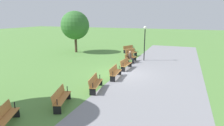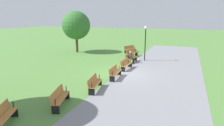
{
  "view_description": "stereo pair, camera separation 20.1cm",
  "coord_description": "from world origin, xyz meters",
  "px_view_note": "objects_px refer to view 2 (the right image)",
  "views": [
    {
      "loc": [
        14.3,
        4.62,
        4.52
      ],
      "look_at": [
        0.0,
        -0.88,
        0.8
      ],
      "focal_mm": 30.83,
      "sensor_mm": 36.0,
      "label": 1
    },
    {
      "loc": [
        14.22,
        4.81,
        4.52
      ],
      "look_at": [
        0.0,
        -0.88,
        0.8
      ],
      "focal_mm": 30.83,
      "sensor_mm": 36.0,
      "label": 2
    }
  ],
  "objects_px": {
    "bench_3": "(126,64)",
    "bench_5": "(94,83)",
    "bench_2": "(131,58)",
    "person_seated": "(131,57)",
    "tree_1": "(76,25)",
    "lamp_post": "(145,36)",
    "bench_0": "(130,49)",
    "bench_1": "(132,53)",
    "bench_4": "(115,72)",
    "bench_6": "(60,97)",
    "bench_7": "(2,117)"
  },
  "relations": [
    {
      "from": "bench_2",
      "to": "bench_3",
      "type": "height_order",
      "value": "same"
    },
    {
      "from": "lamp_post",
      "to": "tree_1",
      "type": "bearing_deg",
      "value": -100.34
    },
    {
      "from": "bench_3",
      "to": "tree_1",
      "type": "xyz_separation_m",
      "value": [
        -5.68,
        -8.47,
        2.94
      ]
    },
    {
      "from": "lamp_post",
      "to": "bench_5",
      "type": "bearing_deg",
      "value": -6.78
    },
    {
      "from": "bench_1",
      "to": "tree_1",
      "type": "relative_size",
      "value": 0.36
    },
    {
      "from": "bench_0",
      "to": "bench_7",
      "type": "height_order",
      "value": "same"
    },
    {
      "from": "bench_1",
      "to": "bench_2",
      "type": "distance_m",
      "value": 2.71
    },
    {
      "from": "bench_6",
      "to": "lamp_post",
      "type": "height_order",
      "value": "lamp_post"
    },
    {
      "from": "bench_0",
      "to": "tree_1",
      "type": "bearing_deg",
      "value": -46.43
    },
    {
      "from": "bench_7",
      "to": "bench_4",
      "type": "bearing_deg",
      "value": 140.76
    },
    {
      "from": "bench_1",
      "to": "bench_5",
      "type": "xyz_separation_m",
      "value": [
        10.74,
        0.67,
        0.0
      ]
    },
    {
      "from": "bench_0",
      "to": "bench_1",
      "type": "xyz_separation_m",
      "value": [
        2.53,
        0.99,
        0.0
      ]
    },
    {
      "from": "lamp_post",
      "to": "bench_6",
      "type": "bearing_deg",
      "value": -8.44
    },
    {
      "from": "tree_1",
      "to": "lamp_post",
      "type": "bearing_deg",
      "value": 79.66
    },
    {
      "from": "bench_0",
      "to": "bench_7",
      "type": "distance_m",
      "value": 18.42
    },
    {
      "from": "bench_6",
      "to": "bench_4",
      "type": "bearing_deg",
      "value": 151.47
    },
    {
      "from": "bench_6",
      "to": "bench_7",
      "type": "xyz_separation_m",
      "value": [
        2.53,
        -0.99,
        0.0
      ]
    },
    {
      "from": "bench_4",
      "to": "bench_0",
      "type": "bearing_deg",
      "value": -172.92
    },
    {
      "from": "bench_3",
      "to": "bench_6",
      "type": "height_order",
      "value": "same"
    },
    {
      "from": "bench_1",
      "to": "bench_7",
      "type": "distance_m",
      "value": 15.93
    },
    {
      "from": "bench_3",
      "to": "tree_1",
      "type": "relative_size",
      "value": 0.35
    },
    {
      "from": "bench_7",
      "to": "tree_1",
      "type": "height_order",
      "value": "tree_1"
    },
    {
      "from": "bench_1",
      "to": "person_seated",
      "type": "relative_size",
      "value": 1.57
    },
    {
      "from": "bench_1",
      "to": "bench_7",
      "type": "relative_size",
      "value": 1.02
    },
    {
      "from": "bench_0",
      "to": "tree_1",
      "type": "height_order",
      "value": "tree_1"
    },
    {
      "from": "bench_5",
      "to": "tree_1",
      "type": "distance_m",
      "value": 14.06
    },
    {
      "from": "bench_2",
      "to": "lamp_post",
      "type": "height_order",
      "value": "lamp_post"
    },
    {
      "from": "bench_4",
      "to": "lamp_post",
      "type": "relative_size",
      "value": 0.52
    },
    {
      "from": "bench_7",
      "to": "bench_6",
      "type": "bearing_deg",
      "value": 133.65
    },
    {
      "from": "bench_0",
      "to": "bench_5",
      "type": "bearing_deg",
      "value": 32.13
    },
    {
      "from": "bench_7",
      "to": "person_seated",
      "type": "xyz_separation_m",
      "value": [
        -13.01,
        1.75,
        0.16
      ]
    },
    {
      "from": "bench_2",
      "to": "bench_7",
      "type": "height_order",
      "value": "same"
    },
    {
      "from": "tree_1",
      "to": "lamp_post",
      "type": "height_order",
      "value": "tree_1"
    },
    {
      "from": "bench_5",
      "to": "bench_3",
      "type": "bearing_deg",
      "value": 165.72
    },
    {
      "from": "bench_5",
      "to": "bench_6",
      "type": "distance_m",
      "value": 2.71
    },
    {
      "from": "bench_5",
      "to": "lamp_post",
      "type": "xyz_separation_m",
      "value": [
        -9.4,
        1.12,
        2.05
      ]
    },
    {
      "from": "bench_6",
      "to": "bench_2",
      "type": "bearing_deg",
      "value": 158.57
    },
    {
      "from": "bench_0",
      "to": "person_seated",
      "type": "xyz_separation_m",
      "value": [
        5.42,
        1.75,
        0.16
      ]
    },
    {
      "from": "bench_2",
      "to": "person_seated",
      "type": "bearing_deg",
      "value": 31.19
    },
    {
      "from": "bench_5",
      "to": "person_seated",
      "type": "distance_m",
      "value": 7.85
    },
    {
      "from": "bench_2",
      "to": "bench_7",
      "type": "relative_size",
      "value": 1.01
    },
    {
      "from": "bench_3",
      "to": "bench_7",
      "type": "xyz_separation_m",
      "value": [
        10.57,
        -1.99,
        0.0
      ]
    },
    {
      "from": "bench_3",
      "to": "bench_4",
      "type": "relative_size",
      "value": 1.0
    },
    {
      "from": "bench_3",
      "to": "bench_5",
      "type": "relative_size",
      "value": 0.98
    },
    {
      "from": "bench_6",
      "to": "bench_7",
      "type": "distance_m",
      "value": 2.71
    },
    {
      "from": "bench_2",
      "to": "bench_6",
      "type": "height_order",
      "value": "same"
    },
    {
      "from": "bench_2",
      "to": "bench_1",
      "type": "bearing_deg",
      "value": -155.06
    },
    {
      "from": "bench_2",
      "to": "lamp_post",
      "type": "bearing_deg",
      "value": 149.98
    },
    {
      "from": "lamp_post",
      "to": "bench_7",
      "type": "bearing_deg",
      "value": -10.78
    },
    {
      "from": "bench_3",
      "to": "lamp_post",
      "type": "height_order",
      "value": "lamp_post"
    }
  ]
}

